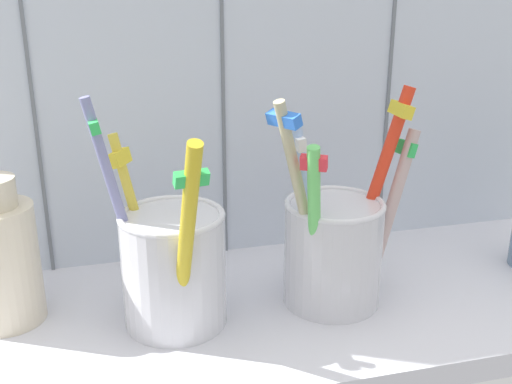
# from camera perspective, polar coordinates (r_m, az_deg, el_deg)

# --- Properties ---
(counter_slab) EXTENTS (0.64, 0.22, 0.02)m
(counter_slab) POSITION_cam_1_polar(r_m,az_deg,el_deg) (0.52, -0.17, -11.34)
(counter_slab) COLOR silver
(counter_slab) RESTS_ON ground
(tile_wall_back) EXTENTS (0.64, 0.02, 0.45)m
(tile_wall_back) POSITION_cam_1_polar(r_m,az_deg,el_deg) (0.56, -3.35, 14.42)
(tile_wall_back) COLOR silver
(tile_wall_back) RESTS_ON ground
(toothbrush_cup_left) EXTENTS (0.10, 0.12, 0.18)m
(toothbrush_cup_left) POSITION_cam_1_polar(r_m,az_deg,el_deg) (0.47, -7.61, -6.57)
(toothbrush_cup_left) COLOR silver
(toothbrush_cup_left) RESTS_ON counter_slab
(toothbrush_cup_right) EXTENTS (0.13, 0.08, 0.18)m
(toothbrush_cup_right) POSITION_cam_1_polar(r_m,az_deg,el_deg) (0.50, 7.13, -4.81)
(toothbrush_cup_right) COLOR silver
(toothbrush_cup_right) RESTS_ON counter_slab
(ceramic_vase) EXTENTS (0.06, 0.06, 0.12)m
(ceramic_vase) POSITION_cam_1_polar(r_m,az_deg,el_deg) (0.51, -22.32, -5.65)
(ceramic_vase) COLOR beige
(ceramic_vase) RESTS_ON counter_slab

